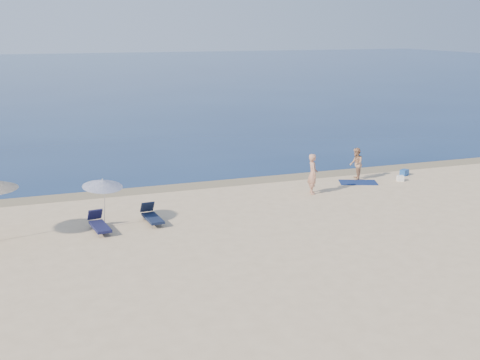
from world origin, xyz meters
The scene contains 10 objects.
sea centered at (0.00, 100.00, 0.00)m, with size 240.00×160.00×0.01m, color #0C224C.
wet_sand_strip centered at (0.00, 19.40, 0.00)m, with size 240.00×1.60×0.00m, color #847254.
person_left centered at (1.51, 16.03, 0.98)m, with size 0.71×0.47×1.96m, color tan.
person_right centered at (4.88, 17.71, 0.85)m, with size 0.83×0.65×1.71m, color tan.
beach_towel centered at (4.67, 17.08, 0.02)m, with size 1.91×1.06×0.03m, color #0E1D4A.
white_bag centered at (6.95, 16.65, 0.14)m, with size 0.34×0.29×0.29m, color white.
blue_cooler centered at (7.86, 17.63, 0.16)m, with size 0.45×0.32×0.32m, color #1C4D9C.
umbrella_near centered at (-8.66, 14.36, 1.81)m, with size 2.14×2.15×2.10m.
lounger_left centered at (-8.94, 13.85, 0.28)m, with size 0.78×1.79×0.76m.
lounger_right centered at (-6.76, 14.20, 0.27)m, with size 0.71×1.75×0.75m.
Camera 1 is at (-11.27, -9.35, 7.90)m, focal length 45.00 mm.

